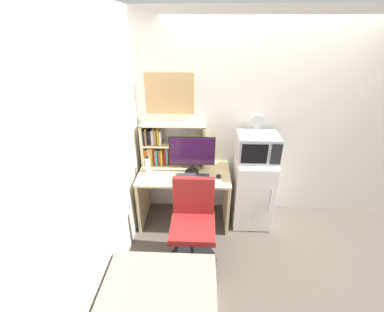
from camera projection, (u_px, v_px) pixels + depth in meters
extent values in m
cube|color=silver|center=(295.00, 122.00, 3.31)|extent=(6.40, 0.04, 2.60)
cube|color=silver|center=(84.00, 192.00, 1.94)|extent=(0.04, 4.40, 2.60)
cube|color=beige|center=(184.00, 173.00, 3.31)|extent=(1.14, 0.66, 0.03)
cube|color=beige|center=(143.00, 197.00, 3.50)|extent=(0.04, 0.59, 0.71)
cube|color=beige|center=(226.00, 199.00, 3.45)|extent=(0.04, 0.59, 0.71)
cube|color=beige|center=(143.00, 144.00, 3.39)|extent=(0.03, 0.23, 0.56)
cube|color=beige|center=(204.00, 145.00, 3.36)|extent=(0.03, 0.23, 0.56)
cube|color=beige|center=(173.00, 124.00, 3.25)|extent=(0.82, 0.23, 0.01)
cube|color=beige|center=(173.00, 145.00, 3.37)|extent=(0.75, 0.23, 0.01)
cube|color=orange|center=(147.00, 156.00, 3.49)|extent=(0.03, 0.16, 0.21)
cube|color=silver|center=(150.00, 155.00, 3.49)|extent=(0.04, 0.13, 0.22)
cube|color=gold|center=(152.00, 155.00, 3.48)|extent=(0.02, 0.15, 0.23)
cube|color=#B21E1E|center=(155.00, 155.00, 3.48)|extent=(0.03, 0.14, 0.23)
cube|color=teal|center=(157.00, 156.00, 3.48)|extent=(0.03, 0.16, 0.21)
cube|color=brown|center=(160.00, 156.00, 3.49)|extent=(0.03, 0.13, 0.20)
cube|color=gold|center=(162.00, 156.00, 3.47)|extent=(0.02, 0.18, 0.22)
cube|color=#B21E1E|center=(165.00, 155.00, 3.48)|extent=(0.03, 0.14, 0.22)
cube|color=teal|center=(167.00, 155.00, 3.47)|extent=(0.03, 0.14, 0.25)
cube|color=#B21E1E|center=(171.00, 155.00, 3.47)|extent=(0.04, 0.13, 0.25)
cube|color=navy|center=(145.00, 136.00, 3.36)|extent=(0.02, 0.16, 0.19)
cube|color=brown|center=(147.00, 135.00, 3.35)|extent=(0.02, 0.19, 0.22)
cube|color=black|center=(150.00, 136.00, 3.36)|extent=(0.04, 0.15, 0.18)
cube|color=silver|center=(153.00, 136.00, 3.36)|extent=(0.03, 0.15, 0.19)
cube|color=brown|center=(155.00, 136.00, 3.35)|extent=(0.04, 0.17, 0.20)
cube|color=gold|center=(158.00, 136.00, 3.35)|extent=(0.03, 0.15, 0.20)
cube|color=silver|center=(161.00, 137.00, 3.36)|extent=(0.02, 0.15, 0.18)
cylinder|color=black|center=(192.00, 171.00, 3.31)|extent=(0.17, 0.17, 0.02)
cylinder|color=black|center=(192.00, 167.00, 3.29)|extent=(0.04, 0.04, 0.10)
cube|color=black|center=(192.00, 151.00, 3.19)|extent=(0.56, 0.01, 0.37)
cube|color=#33143D|center=(192.00, 151.00, 3.19)|extent=(0.54, 0.02, 0.34)
cube|color=#333338|center=(193.00, 176.00, 3.20)|extent=(0.41, 0.12, 0.02)
ellipsoid|color=black|center=(219.00, 176.00, 3.19)|extent=(0.06, 0.09, 0.03)
cylinder|color=silver|center=(148.00, 165.00, 3.28)|extent=(0.06, 0.06, 0.19)
cylinder|color=black|center=(147.00, 158.00, 3.23)|extent=(0.03, 0.03, 0.02)
cube|color=white|center=(252.00, 190.00, 3.43)|extent=(0.48, 0.51, 0.93)
cube|color=white|center=(256.00, 202.00, 3.20)|extent=(0.46, 0.01, 0.89)
cylinder|color=#B2B2B7|center=(270.00, 200.00, 3.16)|extent=(0.01, 0.01, 0.33)
cube|color=#ADADB2|center=(257.00, 147.00, 3.15)|extent=(0.49, 0.38, 0.32)
cube|color=black|center=(254.00, 154.00, 2.98)|extent=(0.29, 0.01, 0.24)
cube|color=black|center=(276.00, 155.00, 2.97)|extent=(0.12, 0.01, 0.25)
cylinder|color=silver|center=(256.00, 134.00, 3.08)|extent=(0.11, 0.11, 0.01)
cylinder|color=silver|center=(256.00, 130.00, 3.06)|extent=(0.02, 0.02, 0.09)
cylinder|color=silver|center=(257.00, 121.00, 3.00)|extent=(0.15, 0.03, 0.15)
cylinder|color=black|center=(193.00, 260.00, 2.97)|extent=(0.54, 0.54, 0.04)
cylinder|color=black|center=(193.00, 245.00, 2.87)|extent=(0.04, 0.04, 0.45)
cube|color=maroon|center=(193.00, 228.00, 2.76)|extent=(0.47, 0.47, 0.07)
cube|color=maroon|center=(194.00, 196.00, 2.84)|extent=(0.45, 0.06, 0.45)
cube|color=gray|center=(159.00, 305.00, 2.21)|extent=(0.95, 0.80, 0.36)
cube|color=tan|center=(169.00, 93.00, 3.18)|extent=(0.59, 0.02, 0.50)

